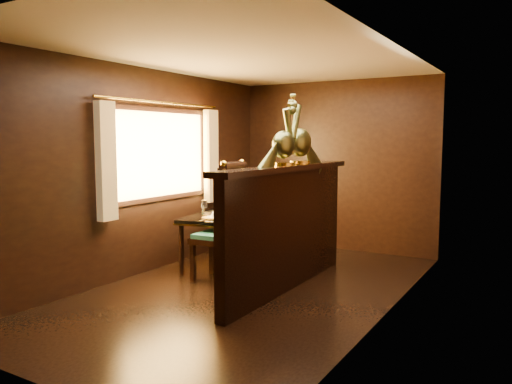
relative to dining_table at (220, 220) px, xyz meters
The scene contains 8 objects.
ground 1.24m from the dining_table, 38.56° to the right, with size 5.00×5.00×0.00m, color black.
room_shell 1.39m from the dining_table, 40.82° to the right, with size 3.04×5.04×2.52m.
partition 1.22m from the dining_table, 17.69° to the right, with size 0.26×2.70×1.36m.
dining_table is the anchor object (origin of this frame).
chair_left 0.67m from the dining_table, 20.32° to the right, with size 0.51×0.53×1.19m.
chair_right 0.66m from the dining_table, 47.53° to the right, with size 0.54×0.57×1.41m.
peacock_left 1.67m from the dining_table, 22.30° to the right, with size 0.22×0.59×0.70m, color #184A30, non-canonical shape.
peacock_right 1.63m from the dining_table, ahead, with size 0.24×0.65×0.77m, color #184A30, non-canonical shape.
Camera 1 is at (2.78, -4.49, 1.63)m, focal length 35.00 mm.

